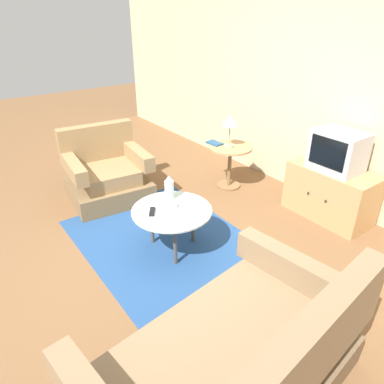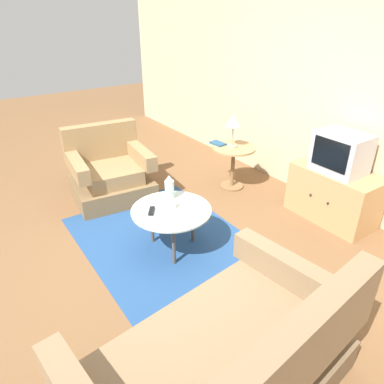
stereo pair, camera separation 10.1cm
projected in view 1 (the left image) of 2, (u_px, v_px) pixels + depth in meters
ground_plane at (159, 253)px, 3.45m from camera, size 16.00×16.00×0.00m
back_wall at (324, 85)px, 4.02m from camera, size 9.00×0.12×2.70m
area_rug at (173, 248)px, 3.53m from camera, size 2.33×1.53×0.00m
armchair at (107, 175)px, 4.36m from camera, size 0.90×1.00×0.87m
couch at (232, 367)px, 2.05m from camera, size 1.18×1.75×0.89m
coffee_table at (172, 213)px, 3.34m from camera, size 0.76×0.76×0.45m
side_table at (230, 158)px, 4.57m from camera, size 0.56×0.56×0.57m
tv_stand at (330, 193)px, 3.96m from camera, size 0.93×0.50×0.58m
television at (338, 151)px, 3.72m from camera, size 0.51×0.39×0.42m
table_lamp at (230, 122)px, 4.35m from camera, size 0.19×0.19×0.41m
vase at (169, 188)px, 3.46m from camera, size 0.09×0.09×0.25m
mug at (172, 205)px, 3.30m from camera, size 0.12×0.07×0.10m
tv_remote_dark at (152, 212)px, 3.27m from camera, size 0.15×0.12×0.02m
book at (214, 143)px, 4.57m from camera, size 0.22×0.15×0.02m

